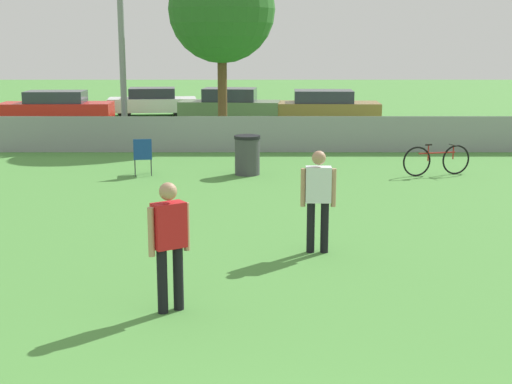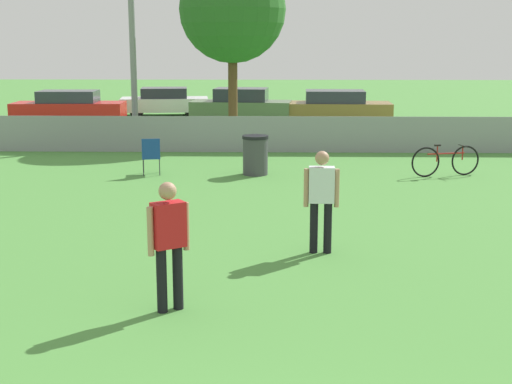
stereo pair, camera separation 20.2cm
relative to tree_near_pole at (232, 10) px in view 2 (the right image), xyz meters
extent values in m
cube|color=gray|center=(1.25, -3.10, -3.82)|extent=(19.25, 0.03, 1.10)
cylinder|color=gray|center=(-3.17, -1.25, -0.55)|extent=(0.20, 0.20, 7.65)
cylinder|color=brown|center=(0.00, 0.00, -2.85)|extent=(0.32, 0.32, 3.04)
sphere|color=#286023|center=(0.00, 0.00, 0.02)|extent=(3.61, 3.61, 3.61)
cylinder|color=black|center=(0.00, -16.28, -3.96)|extent=(0.13, 0.13, 0.83)
cylinder|color=black|center=(0.18, -16.15, -3.96)|extent=(0.13, 0.13, 0.83)
cube|color=red|center=(0.09, -16.21, -3.26)|extent=(0.46, 0.40, 0.57)
sphere|color=tan|center=(0.09, -16.21, -2.83)|extent=(0.22, 0.22, 0.22)
cylinder|color=tan|center=(-0.11, -16.35, -3.31)|extent=(0.08, 0.08, 0.61)
cylinder|color=tan|center=(0.29, -16.08, -3.31)|extent=(0.08, 0.08, 0.61)
cylinder|color=black|center=(2.03, -13.66, -3.96)|extent=(0.13, 0.13, 0.83)
cylinder|color=black|center=(2.25, -13.67, -3.96)|extent=(0.13, 0.13, 0.83)
cube|color=silver|center=(2.14, -13.67, -3.26)|extent=(0.41, 0.23, 0.57)
sphere|color=tan|center=(2.14, -13.67, -2.83)|extent=(0.22, 0.22, 0.22)
cylinder|color=tan|center=(1.90, -13.66, -3.31)|extent=(0.08, 0.08, 0.61)
cylinder|color=tan|center=(2.38, -13.67, -3.31)|extent=(0.08, 0.08, 0.61)
cylinder|color=#333338|center=(-1.54, -6.61, -4.16)|extent=(0.02, 0.02, 0.42)
cylinder|color=#333338|center=(-1.95, -6.68, -4.16)|extent=(0.02, 0.02, 0.42)
cylinder|color=#333338|center=(-1.48, -7.02, -4.16)|extent=(0.02, 0.02, 0.42)
cylinder|color=#333338|center=(-1.88, -7.08, -4.16)|extent=(0.02, 0.02, 0.42)
cube|color=navy|center=(-1.71, -6.85, -3.94)|extent=(0.52, 0.52, 0.03)
cube|color=navy|center=(-1.68, -7.06, -3.68)|extent=(0.45, 0.10, 0.49)
torus|color=black|center=(5.19, -7.08, -3.99)|extent=(0.74, 0.23, 0.76)
torus|color=black|center=(6.24, -6.81, -3.99)|extent=(0.74, 0.23, 0.76)
cylinder|color=#A51E19|center=(5.71, -6.94, -3.80)|extent=(0.98, 0.29, 0.04)
cylinder|color=#A51E19|center=(5.48, -7.00, -3.80)|extent=(0.03, 0.03, 0.39)
cylinder|color=#A51E19|center=(6.16, -6.83, -3.80)|extent=(0.03, 0.03, 0.36)
cube|color=black|center=(5.48, -7.00, -3.58)|extent=(0.17, 0.10, 0.04)
cylinder|color=black|center=(6.16, -6.83, -3.62)|extent=(0.14, 0.43, 0.03)
cylinder|color=#3F3F44|center=(0.94, -6.83, -3.91)|extent=(0.63, 0.63, 0.92)
cylinder|color=black|center=(0.94, -6.83, -3.41)|extent=(0.66, 0.66, 0.08)
cylinder|color=black|center=(-5.68, 5.43, -4.04)|extent=(0.67, 0.20, 0.66)
cylinder|color=black|center=(-5.63, 3.98, -4.04)|extent=(0.67, 0.20, 0.66)
cylinder|color=black|center=(-8.48, 5.32, -4.04)|extent=(0.67, 0.20, 0.66)
cylinder|color=black|center=(-8.42, 3.88, -4.04)|extent=(0.67, 0.20, 0.66)
cube|color=red|center=(-7.05, 4.65, -3.83)|extent=(4.57, 1.83, 0.64)
cube|color=#2D333D|center=(-7.05, 4.65, -3.27)|extent=(2.40, 1.55, 0.48)
cylinder|color=black|center=(-2.42, 8.60, -4.05)|extent=(0.66, 0.25, 0.64)
cylinder|color=black|center=(-2.25, 7.12, -4.05)|extent=(0.66, 0.25, 0.64)
cylinder|color=black|center=(-4.83, 8.33, -4.05)|extent=(0.66, 0.25, 0.64)
cylinder|color=black|center=(-4.67, 6.85, -4.05)|extent=(0.66, 0.25, 0.64)
cube|color=white|center=(-3.54, 7.73, -3.86)|extent=(4.08, 2.13, 0.60)
cube|color=#2D333D|center=(-3.54, 7.73, -3.33)|extent=(2.19, 1.72, 0.45)
cylinder|color=black|center=(1.40, 5.42, -4.03)|extent=(0.69, 0.24, 0.68)
cylinder|color=black|center=(1.27, 3.98, -4.03)|extent=(0.69, 0.24, 0.68)
cylinder|color=black|center=(-1.12, 5.65, -4.03)|extent=(0.69, 0.24, 0.68)
cylinder|color=black|center=(-1.25, 4.22, -4.03)|extent=(0.69, 0.24, 0.68)
cube|color=#59724C|center=(0.07, 4.82, -3.81)|extent=(4.22, 2.04, 0.70)
cube|color=#2D333D|center=(0.07, 4.82, -3.20)|extent=(2.25, 1.66, 0.52)
cylinder|color=black|center=(5.37, 5.49, -4.04)|extent=(0.67, 0.20, 0.66)
cylinder|color=black|center=(5.31, 3.86, -4.04)|extent=(0.67, 0.20, 0.66)
cylinder|color=black|center=(2.54, 5.59, -4.04)|extent=(0.67, 0.20, 0.66)
cylinder|color=black|center=(2.48, 3.96, -4.04)|extent=(0.67, 0.20, 0.66)
cube|color=olive|center=(3.93, 4.73, -3.83)|extent=(4.64, 2.01, 0.65)
cube|color=#2D333D|center=(3.93, 4.73, -3.26)|extent=(2.44, 1.71, 0.49)
camera|label=1|loc=(1.16, -24.68, -1.05)|focal=50.00mm
camera|label=2|loc=(1.36, -24.67, -1.05)|focal=50.00mm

